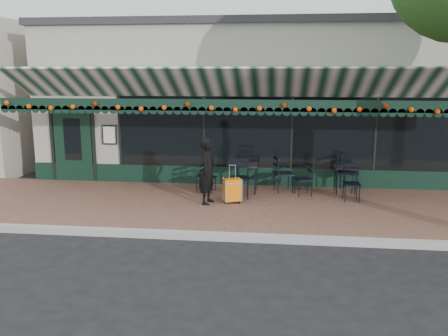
# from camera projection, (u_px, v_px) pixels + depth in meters

# --- Properties ---
(ground) EXTENTS (80.00, 80.00, 0.00)m
(ground) POSITION_uv_depth(u_px,v_px,m) (224.00, 239.00, 9.41)
(ground) COLOR black
(ground) RESTS_ON ground
(sidewalk) EXTENTS (18.00, 4.00, 0.15)m
(sidewalk) POSITION_uv_depth(u_px,v_px,m) (233.00, 207.00, 11.34)
(sidewalk) COLOR brown
(sidewalk) RESTS_ON ground
(curb) EXTENTS (18.00, 0.16, 0.15)m
(curb) POSITION_uv_depth(u_px,v_px,m) (223.00, 237.00, 9.32)
(curb) COLOR #9E9E99
(curb) RESTS_ON ground
(restaurant_building) EXTENTS (12.00, 9.60, 4.50)m
(restaurant_building) POSITION_uv_depth(u_px,v_px,m) (249.00, 100.00, 16.57)
(restaurant_building) COLOR #A09C8B
(restaurant_building) RESTS_ON ground
(woman) EXTENTS (0.48, 0.64, 1.60)m
(woman) POSITION_uv_depth(u_px,v_px,m) (208.00, 171.00, 11.23)
(woman) COLOR black
(woman) RESTS_ON sidewalk
(suitcase) EXTENTS (0.46, 0.36, 0.93)m
(suitcase) POSITION_uv_depth(u_px,v_px,m) (232.00, 190.00, 11.36)
(suitcase) COLOR orange
(suitcase) RESTS_ON sidewalk
(cafe_table_a) EXTENTS (0.57, 0.57, 0.70)m
(cafe_table_a) POSITION_uv_depth(u_px,v_px,m) (345.00, 169.00, 12.28)
(cafe_table_a) COLOR black
(cafe_table_a) RESTS_ON sidewalk
(cafe_table_b) EXTENTS (0.60, 0.60, 0.75)m
(cafe_table_b) POSITION_uv_depth(u_px,v_px,m) (246.00, 167.00, 12.31)
(cafe_table_b) COLOR black
(cafe_table_b) RESTS_ON sidewalk
(chair_a_left) EXTENTS (0.52, 0.52, 0.83)m
(chair_a_left) POSITION_uv_depth(u_px,v_px,m) (303.00, 179.00, 12.04)
(chair_a_left) COLOR black
(chair_a_left) RESTS_ON sidewalk
(chair_a_right) EXTENTS (0.64, 0.64, 0.99)m
(chair_a_right) POSITION_uv_depth(u_px,v_px,m) (347.00, 173.00, 12.44)
(chair_a_right) COLOR black
(chair_a_right) RESTS_ON sidewalk
(chair_a_front) EXTENTS (0.42, 0.42, 0.82)m
(chair_a_front) POSITION_uv_depth(u_px,v_px,m) (352.00, 184.00, 11.54)
(chair_a_front) COLOR black
(chair_a_front) RESTS_ON sidewalk
(chair_b_left) EXTENTS (0.43, 0.43, 0.81)m
(chair_b_left) POSITION_uv_depth(u_px,v_px,m) (204.00, 176.00, 12.46)
(chair_b_left) COLOR black
(chair_b_left) RESTS_ON sidewalk
(chair_b_right) EXTENTS (0.59, 0.59, 0.95)m
(chair_b_right) POSITION_uv_depth(u_px,v_px,m) (284.00, 174.00, 12.40)
(chair_b_right) COLOR black
(chair_b_right) RESTS_ON sidewalk
(chair_b_front) EXTENTS (0.53, 0.53, 0.98)m
(chair_b_front) POSITION_uv_depth(u_px,v_px,m) (240.00, 179.00, 11.79)
(chair_b_front) COLOR black
(chair_b_front) RESTS_ON sidewalk
(chair_solo) EXTENTS (0.45, 0.45, 0.75)m
(chair_solo) POSITION_uv_depth(u_px,v_px,m) (208.00, 178.00, 12.41)
(chair_solo) COLOR black
(chair_solo) RESTS_ON sidewalk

